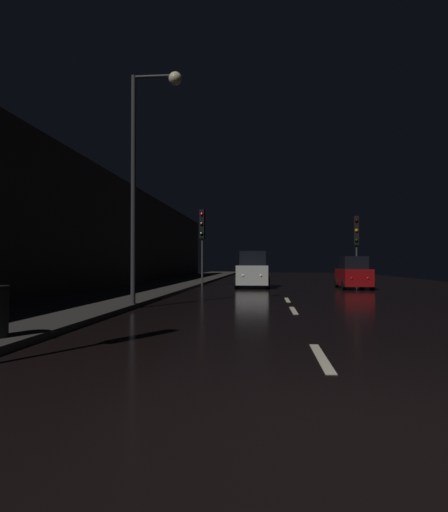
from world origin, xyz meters
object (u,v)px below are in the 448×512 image
Objects in this scene: traffic_light_far_left at (202,230)px; car_approaching_headlights at (253,271)px; streetlamp_overhead at (146,154)px; car_parked_right_far at (353,274)px; traffic_light_far_right at (357,236)px.

car_approaching_headlights is at bearing 70.86° from traffic_light_far_left.
streetlamp_overhead reaches higher than car_approaching_headlights.
car_parked_right_far is (9.24, -2.45, -2.79)m from traffic_light_far_left.
car_approaching_headlights is (3.14, 13.00, -4.09)m from streetlamp_overhead.
traffic_light_far_left is 1.14× the size of car_approaching_headlights.
streetlamp_overhead is at bearing -22.42° from traffic_light_far_right.
traffic_light_far_right is 0.59× the size of streetlamp_overhead.
traffic_light_far_left is at bearing 75.14° from car_parked_right_far.
traffic_light_far_right is 1.04× the size of car_approaching_headlights.
car_approaching_headlights is at bearing 82.15° from car_parked_right_far.
car_approaching_headlights is at bearing -60.99° from traffic_light_far_right.
traffic_light_far_right is 0.91× the size of traffic_light_far_left.
car_approaching_headlights is (3.38, -1.64, -2.64)m from traffic_light_far_left.
car_approaching_headlights is 5.92m from car_parked_right_far.
traffic_light_far_left reaches higher than traffic_light_far_right.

